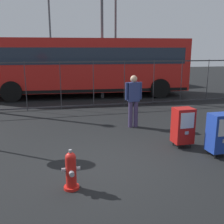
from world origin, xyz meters
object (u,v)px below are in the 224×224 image
(newspaper_box_primary, at_px, (219,133))
(newspaper_box_secondary, at_px, (183,125))
(bus_far, at_px, (76,61))
(fire_hydrant, at_px, (71,171))
(bus_near, at_px, (87,64))
(street_light_far_right, at_px, (50,30))
(street_light_near_right, at_px, (115,30))
(street_light_near_left, at_px, (102,19))
(pedestrian, at_px, (133,98))

(newspaper_box_primary, distance_m, newspaper_box_secondary, 0.92)
(bus_far, bearing_deg, newspaper_box_secondary, -92.67)
(fire_hydrant, relative_size, bus_far, 0.07)
(fire_hydrant, xyz_separation_m, bus_near, (1.84, 9.74, 1.36))
(newspaper_box_secondary, height_order, bus_near, bus_near)
(fire_hydrant, distance_m, street_light_far_right, 16.80)
(newspaper_box_secondary, height_order, street_light_near_right, street_light_near_right)
(fire_hydrant, height_order, street_light_near_left, street_light_near_left)
(newspaper_box_primary, distance_m, bus_far, 13.08)
(pedestrian, xyz_separation_m, street_light_near_left, (0.17, 5.44, 2.98))
(bus_near, relative_size, street_light_near_right, 1.71)
(street_light_far_right, bearing_deg, street_light_near_right, -45.69)
(pedestrian, xyz_separation_m, bus_near, (-0.49, 6.28, 0.76))
(newspaper_box_primary, relative_size, bus_far, 0.09)
(bus_far, xyz_separation_m, street_light_near_right, (2.39, -1.18, 1.97))
(newspaper_box_secondary, distance_m, pedestrian, 2.15)
(bus_far, xyz_separation_m, street_light_far_right, (-1.53, 2.83, 2.19))
(fire_hydrant, distance_m, pedestrian, 4.21)
(bus_near, relative_size, street_light_far_right, 1.60)
(newspaper_box_primary, xyz_separation_m, bus_near, (-1.65, 9.06, 1.14))
(street_light_near_right, bearing_deg, street_light_near_left, -114.83)
(fire_hydrant, relative_size, street_light_near_right, 0.12)
(newspaper_box_secondary, relative_size, bus_near, 0.10)
(street_light_far_right, bearing_deg, bus_near, -76.27)
(fire_hydrant, xyz_separation_m, street_light_near_right, (4.13, 12.41, 3.33))
(bus_near, height_order, street_light_far_right, street_light_far_right)
(newspaper_box_primary, distance_m, street_light_near_left, 8.93)
(newspaper_box_secondary, bearing_deg, street_light_near_right, 84.01)
(newspaper_box_primary, bearing_deg, bus_near, 100.34)
(pedestrian, height_order, bus_near, bus_near)
(newspaper_box_secondary, relative_size, bus_far, 0.09)
(newspaper_box_primary, height_order, street_light_near_right, street_light_near_right)
(pedestrian, bearing_deg, newspaper_box_secondary, -72.29)
(pedestrian, bearing_deg, street_light_near_left, 88.20)
(newspaper_box_primary, relative_size, newspaper_box_secondary, 1.00)
(bus_far, bearing_deg, bus_near, -96.97)
(street_light_near_left, distance_m, street_light_near_right, 3.88)
(pedestrian, height_order, street_light_near_right, street_light_near_right)
(fire_hydrant, height_order, pedestrian, pedestrian)
(newspaper_box_secondary, relative_size, pedestrian, 0.61)
(pedestrian, xyz_separation_m, bus_far, (-0.59, 10.14, 0.76))
(newspaper_box_primary, xyz_separation_m, street_light_near_left, (-0.99, 8.22, 3.35))
(pedestrian, distance_m, street_light_far_right, 13.47)
(street_light_near_right, height_order, street_light_far_right, street_light_far_right)
(pedestrian, relative_size, street_light_near_right, 0.27)
(fire_hydrant, relative_size, street_light_far_right, 0.11)
(newspaper_box_secondary, xyz_separation_m, bus_far, (-1.24, 12.16, 1.14))
(fire_hydrant, height_order, bus_near, bus_near)
(newspaper_box_primary, distance_m, street_light_near_right, 12.15)
(fire_hydrant, height_order, street_light_near_right, street_light_near_right)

